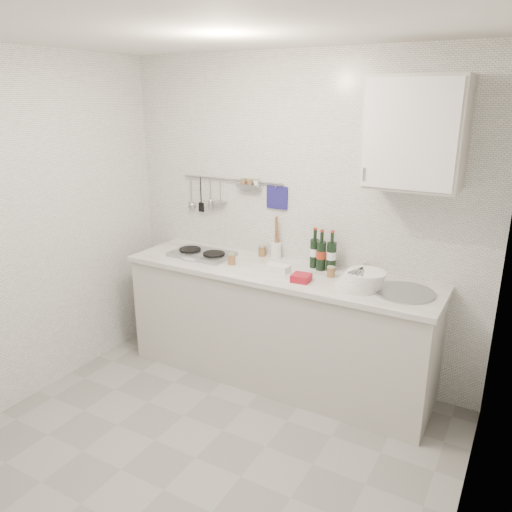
{
  "coord_description": "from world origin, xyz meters",
  "views": [
    {
      "loc": [
        1.62,
        -2.07,
        2.17
      ],
      "look_at": [
        -0.07,
        0.9,
        1.07
      ],
      "focal_mm": 35.0,
      "sensor_mm": 36.0,
      "label": 1
    }
  ],
  "objects": [
    {
      "name": "wall_left",
      "position": [
        -1.5,
        0.0,
        1.25
      ],
      "size": [
        0.02,
        2.8,
        2.5
      ],
      "primitive_type": "cube",
      "color": "silver",
      "rests_on": "floor"
    },
    {
      "name": "back_wall",
      "position": [
        0.0,
        1.4,
        1.25
      ],
      "size": [
        3.0,
        0.02,
        2.5
      ],
      "primitive_type": "cube",
      "color": "silver",
      "rests_on": "floor"
    },
    {
      "name": "jar_d",
      "position": [
        -0.37,
        1.03,
        0.97
      ],
      "size": [
        0.06,
        0.06,
        0.09
      ],
      "rotation": [
        0.0,
        0.0,
        -0.3
      ],
      "color": "brown",
      "rests_on": "counter"
    },
    {
      "name": "wine_bottles",
      "position": [
        0.28,
        1.28,
        1.07
      ],
      "size": [
        0.22,
        0.11,
        0.31
      ],
      "rotation": [
        0.0,
        0.0,
        -0.1
      ],
      "color": "black",
      "rests_on": "counter"
    },
    {
      "name": "plate_stack_hob",
      "position": [
        -0.71,
        1.06,
        0.93
      ],
      "size": [
        0.28,
        0.28,
        0.02
      ],
      "rotation": [
        0.0,
        0.0,
        0.41
      ],
      "color": "#4A71A8",
      "rests_on": "counter"
    },
    {
      "name": "ceiling",
      "position": [
        0.0,
        0.0,
        2.5
      ],
      "size": [
        3.0,
        3.0,
        0.0
      ],
      "primitive_type": "plane",
      "rotation": [
        3.14,
        0.0,
        0.0
      ],
      "color": "silver",
      "rests_on": "back_wall"
    },
    {
      "name": "plate_stack_sink",
      "position": [
        0.67,
        1.06,
        0.98
      ],
      "size": [
        0.33,
        0.32,
        0.12
      ],
      "rotation": [
        0.0,
        0.0,
        -0.04
      ],
      "color": "white",
      "rests_on": "counter"
    },
    {
      "name": "counter",
      "position": [
        0.01,
        1.1,
        0.43
      ],
      "size": [
        2.44,
        0.64,
        0.96
      ],
      "color": "#B7B1A9",
      "rests_on": "floor"
    },
    {
      "name": "wall_rail",
      "position": [
        -0.6,
        1.37,
        1.43
      ],
      "size": [
        0.98,
        0.09,
        0.34
      ],
      "color": "#93969B",
      "rests_on": "back_wall"
    },
    {
      "name": "floor",
      "position": [
        0.0,
        0.0,
        0.0
      ],
      "size": [
        3.0,
        3.0,
        0.0
      ],
      "primitive_type": "plane",
      "color": "gray",
      "rests_on": "ground"
    },
    {
      "name": "wall_right",
      "position": [
        1.5,
        0.0,
        1.25
      ],
      "size": [
        0.02,
        2.8,
        2.5
      ],
      "primitive_type": "cube",
      "color": "silver",
      "rests_on": "floor"
    },
    {
      "name": "strawberry_punnet",
      "position": [
        0.26,
        0.96,
        0.95
      ],
      "size": [
        0.13,
        0.13,
        0.05
      ],
      "primitive_type": "cube",
      "rotation": [
        0.0,
        0.0,
        0.08
      ],
      "color": "#B01328",
      "rests_on": "counter"
    },
    {
      "name": "jar_b",
      "position": [
        0.62,
        1.34,
        0.96
      ],
      "size": [
        0.06,
        0.06,
        0.08
      ],
      "rotation": [
        0.0,
        0.0,
        -0.01
      ],
      "color": "brown",
      "rests_on": "counter"
    },
    {
      "name": "butter_dish",
      "position": [
        0.02,
        1.07,
        0.95
      ],
      "size": [
        0.19,
        0.1,
        0.05
      ],
      "primitive_type": "cube",
      "rotation": [
        0.0,
        0.0,
        -0.08
      ],
      "color": "white",
      "rests_on": "counter"
    },
    {
      "name": "wall_cabinet",
      "position": [
        0.9,
        1.22,
        1.95
      ],
      "size": [
        0.6,
        0.38,
        0.7
      ],
      "color": "#B7B1A9",
      "rests_on": "back_wall"
    },
    {
      "name": "jar_a",
      "position": [
        -0.27,
        1.34,
        0.96
      ],
      "size": [
        0.06,
        0.06,
        0.09
      ],
      "rotation": [
        0.0,
        0.0,
        -0.37
      ],
      "color": "brown",
      "rests_on": "counter"
    },
    {
      "name": "jar_c",
      "position": [
        0.41,
        1.16,
        0.96
      ],
      "size": [
        0.06,
        0.06,
        0.08
      ],
      "rotation": [
        0.0,
        0.0,
        -0.14
      ],
      "color": "brown",
      "rests_on": "counter"
    },
    {
      "name": "utensil_crock",
      "position": [
        -0.14,
        1.35,
        1.0
      ],
      "size": [
        0.09,
        0.09,
        0.35
      ],
      "rotation": [
        0.0,
        0.0,
        0.13
      ],
      "color": "white",
      "rests_on": "counter"
    }
  ]
}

